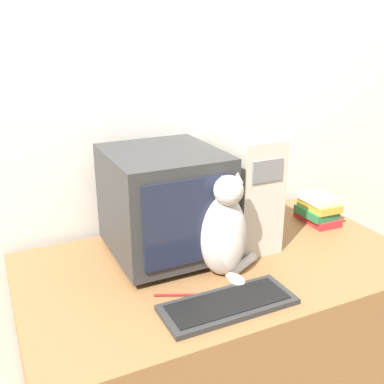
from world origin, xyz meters
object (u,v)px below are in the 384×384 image
(crt_monitor, at_px, (164,203))
(cat, at_px, (224,232))
(keyboard, at_px, (228,304))
(pen, at_px, (176,295))
(computer_tower, at_px, (235,185))
(book_stack, at_px, (318,209))

(crt_monitor, distance_m, cat, 0.28)
(crt_monitor, relative_size, keyboard, 1.02)
(keyboard, relative_size, cat, 1.13)
(keyboard, relative_size, pen, 3.16)
(computer_tower, distance_m, book_stack, 0.45)
(computer_tower, bearing_deg, pen, -141.36)
(keyboard, height_order, book_stack, book_stack)
(computer_tower, height_order, keyboard, computer_tower)
(computer_tower, distance_m, keyboard, 0.58)
(crt_monitor, bearing_deg, book_stack, -1.16)
(keyboard, height_order, pen, keyboard)
(computer_tower, height_order, cat, computer_tower)
(crt_monitor, distance_m, pen, 0.37)
(computer_tower, bearing_deg, crt_monitor, -174.26)
(computer_tower, xyz_separation_m, pen, (-0.41, -0.33, -0.22))
(book_stack, height_order, pen, book_stack)
(crt_monitor, distance_m, book_stack, 0.77)
(crt_monitor, height_order, cat, crt_monitor)
(keyboard, bearing_deg, book_stack, 30.09)
(keyboard, distance_m, pen, 0.18)
(cat, bearing_deg, pen, -168.33)
(keyboard, bearing_deg, computer_tower, 57.78)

